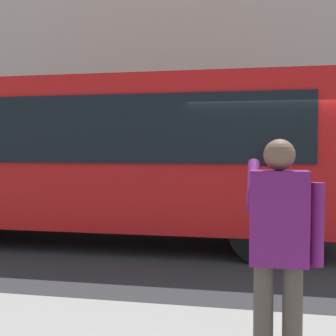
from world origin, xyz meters
TOP-DOWN VIEW (x-y plane):
  - ground_plane at (0.00, 0.00)m, footprint 60.00×60.00m
  - building_facade_far at (-0.02, -6.80)m, footprint 28.00×1.55m
  - red_bus at (3.12, -0.17)m, footprint 9.05×2.54m
  - pedestrian_photographer at (-0.02, 4.86)m, footprint 0.53×0.52m

SIDE VIEW (x-z plane):
  - ground_plane at x=0.00m, z-range 0.00..0.00m
  - pedestrian_photographer at x=-0.02m, z-range 0.29..1.99m
  - red_bus at x=3.12m, z-range 0.14..3.22m
  - building_facade_far at x=-0.02m, z-range -0.01..11.99m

